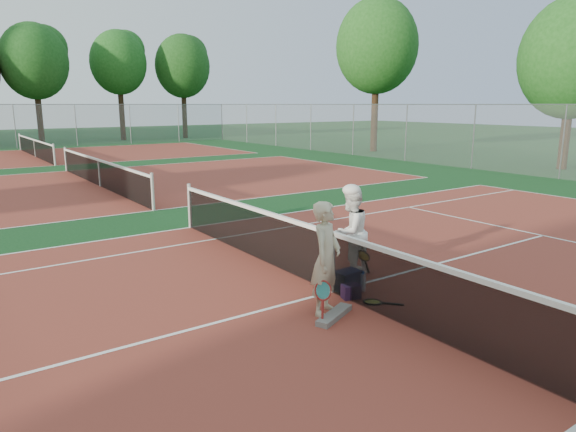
{
  "coord_description": "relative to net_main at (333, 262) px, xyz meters",
  "views": [
    {
      "loc": [
        -5.14,
        -6.08,
        3.0
      ],
      "look_at": [
        0.0,
        1.25,
        1.05
      ],
      "focal_mm": 32.0,
      "sensor_mm": 36.0,
      "label": 1
    }
  ],
  "objects": [
    {
      "name": "ground",
      "position": [
        0.0,
        0.0,
        -0.51
      ],
      "size": [
        130.0,
        130.0,
        0.0
      ],
      "primitive_type": "plane",
      "color": "#0F3716",
      "rests_on": "ground"
    },
    {
      "name": "court_main",
      "position": [
        0.0,
        0.0,
        -0.51
      ],
      "size": [
        23.77,
        10.97,
        0.01
      ],
      "primitive_type": "cube",
      "color": "maroon",
      "rests_on": "ground"
    },
    {
      "name": "court_far_a",
      "position": [
        0.0,
        13.5,
        -0.51
      ],
      "size": [
        23.77,
        10.97,
        0.01
      ],
      "primitive_type": "cube",
      "color": "maroon",
      "rests_on": "ground"
    },
    {
      "name": "court_far_b",
      "position": [
        0.0,
        27.0,
        -0.51
      ],
      "size": [
        23.77,
        10.97,
        0.01
      ],
      "primitive_type": "cube",
      "color": "maroon",
      "rests_on": "ground"
    },
    {
      "name": "net_main",
      "position": [
        0.0,
        0.0,
        0.0
      ],
      "size": [
        0.1,
        10.98,
        1.02
      ],
      "primitive_type": null,
      "color": "black",
      "rests_on": "ground"
    },
    {
      "name": "net_far_a",
      "position": [
        0.0,
        13.5,
        0.0
      ],
      "size": [
        0.1,
        10.98,
        1.02
      ],
      "primitive_type": null,
      "color": "black",
      "rests_on": "ground"
    },
    {
      "name": "net_far_b",
      "position": [
        0.0,
        27.0,
        0.0
      ],
      "size": [
        0.1,
        10.98,
        1.02
      ],
      "primitive_type": null,
      "color": "black",
      "rests_on": "ground"
    },
    {
      "name": "fence_back",
      "position": [
        0.0,
        34.0,
        0.99
      ],
      "size": [
        32.0,
        0.06,
        3.0
      ],
      "primitive_type": null,
      "color": "slate",
      "rests_on": "ground"
    },
    {
      "name": "fence_right",
      "position": [
        16.0,
        6.75,
        0.99
      ],
      "size": [
        0.06,
        54.5,
        3.0
      ],
      "primitive_type": null,
      "rotation": [
        0.0,
        0.0,
        1.57
      ],
      "color": "slate",
      "rests_on": "ground"
    },
    {
      "name": "player_a",
      "position": [
        -0.63,
        -0.6,
        0.32
      ],
      "size": [
        0.73,
        0.65,
        1.67
      ],
      "primitive_type": "imported",
      "rotation": [
        0.0,
        0.0,
        0.53
      ],
      "color": "#BAAF90",
      "rests_on": "ground"
    },
    {
      "name": "player_b",
      "position": [
        0.82,
        0.5,
        0.28
      ],
      "size": [
        0.87,
        0.73,
        1.58
      ],
      "primitive_type": "imported",
      "rotation": [
        0.0,
        0.0,
        3.33
      ],
      "color": "white",
      "rests_on": "ground"
    },
    {
      "name": "racket_red",
      "position": [
        -0.84,
        -0.79,
        -0.22
      ],
      "size": [
        0.35,
        0.35,
        0.58
      ],
      "primitive_type": null,
      "rotation": [
        0.0,
        0.0,
        0.85
      ],
      "color": "maroon",
      "rests_on": "ground"
    },
    {
      "name": "racket_black_held",
      "position": [
        0.92,
        0.25,
        -0.25
      ],
      "size": [
        0.44,
        0.39,
        0.51
      ],
      "primitive_type": null,
      "rotation": [
        0.0,
        0.0,
        3.52
      ],
      "color": "black",
      "rests_on": "ground"
    },
    {
      "name": "racket_spare",
      "position": [
        0.21,
        -0.73,
        -0.49
      ],
      "size": [
        0.59,
        0.63,
        0.03
      ],
      "primitive_type": null,
      "rotation": [
        0.0,
        0.0,
        2.27
      ],
      "color": "black",
      "rests_on": "ground"
    },
    {
      "name": "sports_bag_navy",
      "position": [
        0.27,
        -0.08,
        -0.34
      ],
      "size": [
        0.44,
        0.31,
        0.33
      ],
      "primitive_type": "cube",
      "rotation": [
        0.0,
        0.0,
        0.05
      ],
      "color": "black",
      "rests_on": "ground"
    },
    {
      "name": "sports_bag_purple",
      "position": [
        0.07,
        -0.38,
        -0.4
      ],
      "size": [
        0.32,
        0.26,
        0.23
      ],
      "primitive_type": "cube",
      "rotation": [
        0.0,
        0.0,
        -0.3
      ],
      "color": "black",
      "rests_on": "ground"
    },
    {
      "name": "net_cover_canvas",
      "position": [
        -0.64,
        -0.82,
        -0.47
      ],
      "size": [
        0.82,
        0.5,
        0.09
      ],
      "primitive_type": "cube",
      "rotation": [
        0.0,
        0.0,
        0.41
      ],
      "color": "#605B57",
      "rests_on": "ground"
    },
    {
      "name": "water_bottle",
      "position": [
        0.44,
        -0.26,
        -0.36
      ],
      "size": [
        0.09,
        0.09,
        0.3
      ],
      "primitive_type": "cylinder",
      "color": "#C9E4FF",
      "rests_on": "ground"
    },
    {
      "name": "tree_back_3",
      "position": [
        2.18,
        37.36,
        5.6
      ],
      "size": [
        4.89,
        4.89,
        8.95
      ],
      "color": "#382314",
      "rests_on": "ground"
    },
    {
      "name": "tree_back_4",
      "position": [
        8.79,
        38.39,
        5.87
      ],
      "size": [
        4.59,
        4.59,
        9.05
      ],
      "color": "#382314",
      "rests_on": "ground"
    },
    {
      "name": "tree_back_5",
      "position": [
        14.32,
        37.98,
        5.76
      ],
      "size": [
        4.81,
        4.81,
        9.07
      ],
      "color": "#382314",
      "rests_on": "ground"
    },
    {
      "name": "tree_right_0",
      "position": [
        19.39,
        6.31,
        4.54
      ],
      "size": [
        4.79,
        4.79,
        7.83
      ],
      "color": "#382314",
      "rests_on": "ground"
    },
    {
      "name": "tree_right_1",
      "position": [
        18.76,
        18.28,
        6.04
      ],
      "size": [
        5.14,
        5.14,
        9.53
      ],
      "color": "#382314",
      "rests_on": "ground"
    }
  ]
}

